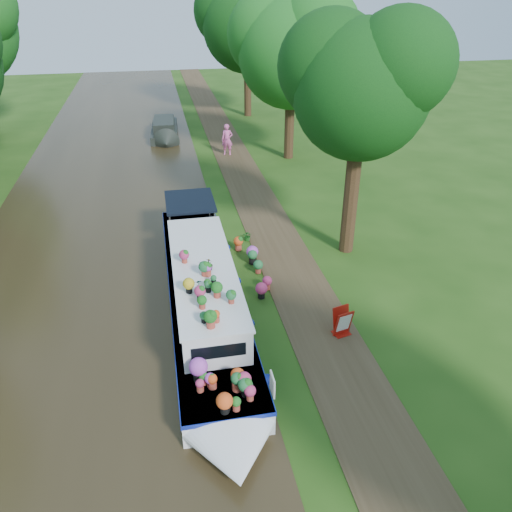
{
  "coord_description": "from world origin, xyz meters",
  "views": [
    {
      "loc": [
        -3.25,
        -13.73,
        9.65
      ],
      "look_at": [
        -0.33,
        0.92,
        1.3
      ],
      "focal_mm": 35.0,
      "sensor_mm": 36.0,
      "label": 1
    }
  ],
  "objects_px": {
    "plant_boat": "(205,295)",
    "sandwich_board": "(342,323)",
    "pedestrian_pink": "(227,140)",
    "second_boat": "(165,130)"
  },
  "relations": [
    {
      "from": "plant_boat",
      "to": "sandwich_board",
      "type": "xyz_separation_m",
      "value": [
        4.0,
        -1.75,
        -0.42
      ]
    },
    {
      "from": "sandwich_board",
      "to": "pedestrian_pink",
      "type": "bearing_deg",
      "value": 79.03
    },
    {
      "from": "plant_boat",
      "to": "pedestrian_pink",
      "type": "relative_size",
      "value": 7.21
    },
    {
      "from": "second_boat",
      "to": "pedestrian_pink",
      "type": "relative_size",
      "value": 3.29
    },
    {
      "from": "plant_boat",
      "to": "sandwich_board",
      "type": "distance_m",
      "value": 4.38
    },
    {
      "from": "plant_boat",
      "to": "second_boat",
      "type": "height_order",
      "value": "plant_boat"
    },
    {
      "from": "pedestrian_pink",
      "to": "plant_boat",
      "type": "bearing_deg",
      "value": -86.43
    },
    {
      "from": "second_boat",
      "to": "pedestrian_pink",
      "type": "xyz_separation_m",
      "value": [
        3.67,
        -4.91,
        0.49
      ]
    },
    {
      "from": "sandwich_board",
      "to": "second_boat",
      "type": "bearing_deg",
      "value": 87.36
    },
    {
      "from": "plant_boat",
      "to": "sandwich_board",
      "type": "relative_size",
      "value": 15.03
    }
  ]
}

